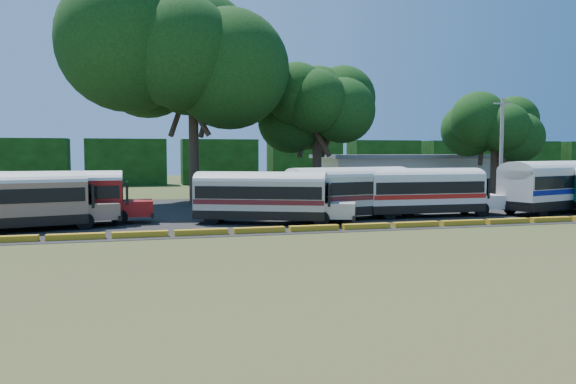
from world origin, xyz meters
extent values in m
plane|color=#2D4717|center=(0.00, 0.00, 0.00)|extent=(160.00, 160.00, 0.00)
cube|color=black|center=(1.00, 12.00, 0.01)|extent=(64.00, 24.00, 0.02)
cube|color=#C79117|center=(-16.50, 1.00, 0.15)|extent=(2.70, 0.45, 0.30)
cube|color=#C79117|center=(-13.50, 1.00, 0.15)|extent=(2.70, 0.45, 0.30)
cube|color=#C79117|center=(-10.50, 1.00, 0.15)|extent=(2.70, 0.45, 0.30)
cube|color=#C79117|center=(-7.50, 1.00, 0.15)|extent=(2.70, 0.45, 0.30)
cube|color=#C79117|center=(-4.50, 1.00, 0.15)|extent=(2.70, 0.45, 0.30)
cube|color=#C79117|center=(-1.50, 1.00, 0.15)|extent=(2.70, 0.45, 0.30)
cube|color=#C79117|center=(1.50, 1.00, 0.15)|extent=(2.70, 0.45, 0.30)
cube|color=#C79117|center=(4.50, 1.00, 0.15)|extent=(2.70, 0.45, 0.30)
cube|color=#C79117|center=(7.50, 1.00, 0.15)|extent=(2.70, 0.45, 0.30)
cube|color=#C79117|center=(10.50, 1.00, 0.15)|extent=(2.70, 0.45, 0.30)
cube|color=#C79117|center=(13.50, 1.00, 0.15)|extent=(2.70, 0.45, 0.30)
cube|color=beige|center=(18.00, 30.00, 1.80)|extent=(18.00, 8.00, 3.60)
cube|color=#5B5E63|center=(18.00, 30.00, 3.80)|extent=(19.00, 9.00, 0.40)
cube|color=black|center=(-24.00, 48.00, 3.00)|extent=(10.00, 4.00, 6.00)
cube|color=black|center=(-12.00, 48.00, 3.00)|extent=(10.00, 4.00, 6.00)
cube|color=black|center=(0.00, 48.00, 3.00)|extent=(10.00, 4.00, 6.00)
cube|color=black|center=(12.00, 48.00, 3.00)|extent=(10.00, 4.00, 6.00)
cube|color=black|center=(24.00, 48.00, 3.00)|extent=(10.00, 4.00, 6.00)
cube|color=black|center=(36.00, 48.00, 3.00)|extent=(10.00, 4.00, 6.00)
cube|color=black|center=(48.00, 48.00, 3.00)|extent=(10.00, 4.00, 6.00)
cylinder|color=black|center=(-13.40, 4.54, 0.48)|extent=(0.99, 0.49, 0.95)
cylinder|color=black|center=(-13.89, 6.52, 0.48)|extent=(0.99, 0.49, 0.95)
cube|color=black|center=(-17.26, 4.63, 0.62)|extent=(8.17, 4.20, 0.52)
cube|color=#936F57|center=(-17.26, 4.63, 1.75)|extent=(8.17, 4.20, 1.75)
cube|color=black|center=(-17.26, 4.63, 1.96)|extent=(7.88, 4.18, 0.73)
ellipsoid|color=silver|center=(-17.26, 4.63, 2.62)|extent=(8.17, 4.20, 1.07)
cube|color=#936F57|center=(-12.62, 5.78, 0.91)|extent=(2.17, 2.45, 0.91)
cube|color=black|center=(-13.21, 5.64, 1.84)|extent=(0.67, 2.16, 1.31)
cube|color=black|center=(-11.84, 5.98, 0.52)|extent=(0.73, 2.31, 0.29)
cylinder|color=black|center=(-11.64, 6.02, 0.47)|extent=(0.95, 0.27, 0.95)
cylinder|color=black|center=(-11.65, 8.05, 0.47)|extent=(0.95, 0.27, 0.95)
cylinder|color=black|center=(-18.11, 8.02, 0.47)|extent=(0.95, 0.27, 0.95)
cube|color=black|center=(-15.35, 7.02, 0.62)|extent=(7.80, 2.42, 0.52)
cube|color=maroon|center=(-15.35, 7.02, 1.74)|extent=(7.80, 2.42, 1.74)
cube|color=black|center=(-15.35, 7.02, 1.95)|extent=(7.49, 2.47, 0.73)
ellipsoid|color=silver|center=(-15.35, 7.02, 2.61)|extent=(7.80, 2.42, 1.07)
cube|color=maroon|center=(-10.60, 7.04, 0.90)|extent=(1.72, 2.10, 0.90)
cube|color=black|center=(-11.20, 7.04, 1.83)|extent=(0.15, 2.18, 1.30)
cube|color=black|center=(-9.79, 7.05, 0.52)|extent=(0.18, 2.33, 0.28)
cylinder|color=black|center=(-0.62, 2.38, 0.47)|extent=(0.96, 0.60, 0.93)
cylinder|color=black|center=(0.15, 4.21, 0.47)|extent=(0.96, 0.60, 0.93)
cylinder|color=black|center=(-6.46, 4.83, 0.47)|extent=(0.96, 0.60, 0.93)
cylinder|color=black|center=(-5.69, 6.66, 0.47)|extent=(0.96, 0.60, 0.93)
cube|color=black|center=(-3.59, 4.70, 0.61)|extent=(7.94, 5.10, 0.51)
cube|color=beige|center=(-3.59, 4.70, 1.71)|extent=(7.94, 5.10, 1.70)
cube|color=black|center=(-3.59, 4.70, 1.91)|extent=(7.68, 5.04, 0.72)
cube|color=#59161A|center=(-3.59, 4.70, 1.37)|extent=(7.88, 5.11, 0.28)
ellipsoid|color=silver|center=(-3.59, 4.70, 2.56)|extent=(7.94, 5.10, 1.05)
cube|color=beige|center=(0.71, 2.90, 0.88)|extent=(2.34, 2.54, 0.88)
cube|color=black|center=(0.16, 3.12, 1.79)|extent=(0.96, 2.03, 1.28)
cube|color=black|center=(1.43, 2.59, 0.51)|extent=(1.04, 2.17, 0.28)
cube|color=black|center=(-7.06, 6.16, 0.51)|extent=(1.04, 2.17, 0.28)
cylinder|color=black|center=(6.19, 5.29, 0.50)|extent=(1.03, 0.52, 0.99)
cylinder|color=black|center=(5.66, 7.35, 0.50)|extent=(1.03, 0.52, 0.99)
cylinder|color=black|center=(-0.35, 3.62, 0.50)|extent=(1.03, 0.52, 0.99)
cylinder|color=black|center=(-0.88, 5.67, 0.50)|extent=(1.03, 0.52, 0.99)
cube|color=black|center=(2.18, 5.36, 0.65)|extent=(8.50, 4.42, 0.55)
cube|color=beige|center=(2.18, 5.36, 1.82)|extent=(8.50, 4.42, 1.82)
cube|color=black|center=(2.18, 5.36, 2.04)|extent=(8.20, 4.40, 0.76)
cube|color=maroon|center=(2.18, 5.36, 1.46)|extent=(8.43, 4.44, 0.30)
ellipsoid|color=silver|center=(2.18, 5.36, 2.73)|extent=(8.50, 4.42, 1.12)
cube|color=beige|center=(6.98, 6.59, 0.94)|extent=(2.27, 2.56, 0.94)
cube|color=black|center=(6.38, 6.43, 1.91)|extent=(0.71, 2.25, 1.36)
cube|color=black|center=(7.80, 6.80, 0.55)|extent=(0.78, 2.40, 0.30)
cube|color=black|center=(-1.72, 4.36, 0.55)|extent=(0.78, 2.40, 0.30)
cylinder|color=black|center=(11.09, 4.49, 0.48)|extent=(0.96, 0.27, 0.96)
cylinder|color=black|center=(11.10, 6.55, 0.48)|extent=(0.96, 0.27, 0.96)
cylinder|color=black|center=(4.55, 4.50, 0.48)|extent=(0.96, 0.27, 0.96)
cylinder|color=black|center=(4.55, 6.56, 0.48)|extent=(0.96, 0.27, 0.96)
cube|color=black|center=(7.34, 5.53, 0.63)|extent=(7.90, 2.42, 0.53)
cube|color=silver|center=(7.34, 5.53, 1.77)|extent=(7.90, 2.42, 1.76)
cube|color=black|center=(7.34, 5.53, 1.98)|extent=(7.58, 2.48, 0.74)
cube|color=#AD1811|center=(7.34, 5.53, 1.41)|extent=(7.82, 2.46, 0.29)
ellipsoid|color=silver|center=(7.34, 5.53, 2.65)|extent=(7.90, 2.42, 1.08)
cube|color=silver|center=(12.15, 5.52, 0.91)|extent=(1.74, 2.12, 0.91)
cube|color=black|center=(11.55, 5.52, 1.85)|extent=(0.15, 2.21, 1.32)
cube|color=black|center=(12.97, 5.52, 0.53)|extent=(0.18, 2.36, 0.29)
cube|color=black|center=(3.44, 5.54, 0.53)|extent=(0.18, 2.36, 0.29)
cylinder|color=black|center=(21.03, 7.66, 0.55)|extent=(1.14, 0.62, 1.09)
cylinder|color=black|center=(14.64, 3.18, 0.55)|extent=(1.14, 0.62, 1.09)
cylinder|color=black|center=(13.94, 5.41, 0.55)|extent=(1.14, 0.62, 1.09)
cube|color=black|center=(17.32, 5.25, 0.71)|extent=(9.38, 5.32, 0.60)
cube|color=silver|center=(17.32, 5.25, 2.01)|extent=(9.38, 5.32, 2.00)
cube|color=black|center=(17.32, 5.25, 2.25)|extent=(9.06, 5.27, 0.84)
cube|color=navy|center=(17.32, 5.25, 1.61)|extent=(9.31, 5.33, 0.33)
ellipsoid|color=silver|center=(17.32, 5.25, 3.01)|extent=(9.38, 5.32, 1.23)
cube|color=black|center=(13.09, 3.92, 0.60)|extent=(1.00, 2.62, 0.33)
cube|color=black|center=(18.04, 4.53, 0.54)|extent=(0.99, 2.31, 0.29)
cylinder|color=#332819|center=(-6.12, 19.02, 4.23)|extent=(0.80, 0.80, 8.45)
cylinder|color=#332819|center=(-4.90, 19.46, 7.85)|extent=(1.45, 2.99, 4.80)
cylinder|color=#332819|center=(-7.12, 19.85, 7.85)|extent=(2.28, 2.60, 4.80)
cylinder|color=#332819|center=(-6.35, 17.74, 7.85)|extent=(3.05, 0.96, 4.80)
ellipsoid|color=black|center=(-6.12, 19.02, 12.27)|extent=(13.87, 13.87, 10.17)
cylinder|color=#332819|center=(4.88, 20.26, 2.95)|extent=(0.80, 0.80, 5.91)
cylinder|color=#332819|center=(6.10, 20.71, 5.49)|extent=(1.18, 2.24, 3.42)
cylinder|color=#332819|center=(3.89, 21.10, 5.49)|extent=(1.77, 1.99, 3.42)
cylinder|color=#332819|center=(4.66, 18.98, 5.49)|extent=(2.27, 0.82, 3.42)
ellipsoid|color=black|center=(4.88, 20.26, 8.73)|extent=(8.52, 8.52, 6.25)
cylinder|color=#332819|center=(23.35, 20.64, 2.31)|extent=(0.80, 0.80, 4.62)
cylinder|color=#332819|center=(24.57, 21.08, 4.29)|extent=(1.04, 1.86, 2.72)
cylinder|color=#332819|center=(22.35, 21.47, 4.29)|extent=(1.51, 1.68, 2.72)
cylinder|color=#332819|center=(23.12, 19.36, 4.29)|extent=(1.87, 0.75, 2.72)
ellipsoid|color=black|center=(23.35, 20.64, 6.93)|extent=(7.00, 7.00, 5.14)
cylinder|color=gray|center=(18.51, 12.91, 4.33)|extent=(0.30, 0.30, 8.66)
cube|color=gray|center=(18.51, 12.91, 8.23)|extent=(1.60, 0.12, 0.12)
camera|label=1|loc=(-10.52, -27.44, 4.16)|focal=35.00mm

